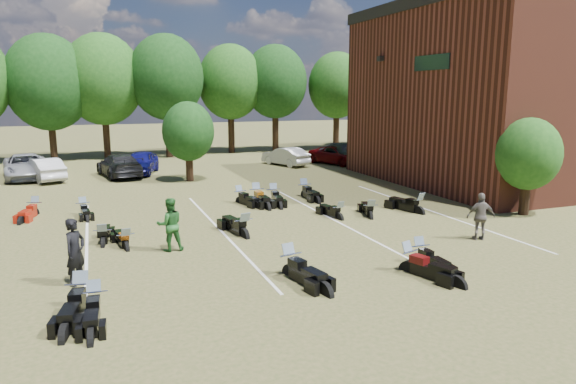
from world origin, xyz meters
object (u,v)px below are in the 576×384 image
person_green (170,225)px  person_grey (481,216)px  car_4 (141,163)px  person_black (75,252)px  motorcycle_3 (290,276)px

person_green → person_grey: size_ratio=1.05×
car_4 → person_black: person_black is taller
person_green → person_grey: person_green is taller
person_black → motorcycle_3: 6.24m
car_4 → person_grey: bearing=-46.3°
person_green → motorcycle_3: person_green is taller
car_4 → person_black: 21.01m
person_black → person_grey: bearing=-51.6°
car_4 → person_black: size_ratio=2.34×
person_black → car_4: bearing=30.2°
car_4 → person_green: (-0.65, -18.40, 0.16)m
person_grey → person_green: bearing=6.3°
person_black → motorcycle_3: bearing=-64.2°
person_black → person_green: 3.76m
person_black → motorcycle_3: size_ratio=0.79×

